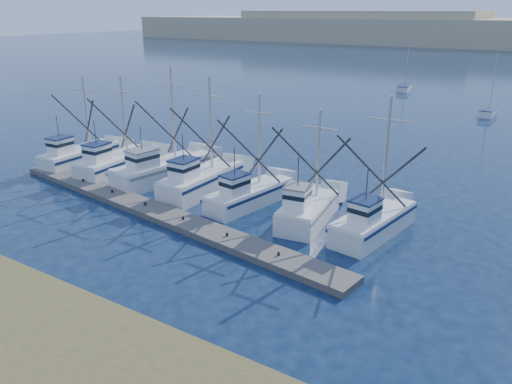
# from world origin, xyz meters

# --- Properties ---
(ground) EXTENTS (500.00, 500.00, 0.00)m
(ground) POSITION_xyz_m (0.00, 0.00, 0.00)
(ground) COLOR #0B1733
(ground) RESTS_ON ground
(floating_dock) EXTENTS (31.71, 6.43, 0.42)m
(floating_dock) POSITION_xyz_m (-8.89, 6.20, 0.21)
(floating_dock) COLOR #635D58
(floating_dock) RESTS_ON ground
(trawler_fleet) EXTENTS (31.18, 9.32, 9.25)m
(trawler_fleet) POSITION_xyz_m (-9.70, 11.20, 0.98)
(trawler_fleet) COLOR white
(trawler_fleet) RESTS_ON ground
(sailboat_near) EXTENTS (1.66, 5.36, 8.10)m
(sailboat_near) POSITION_xyz_m (5.16, 56.39, 0.50)
(sailboat_near) COLOR white
(sailboat_near) RESTS_ON ground
(sailboat_far) EXTENTS (2.81, 6.41, 8.10)m
(sailboat_far) POSITION_xyz_m (-11.12, 72.44, 0.49)
(sailboat_far) COLOR white
(sailboat_far) RESTS_ON ground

